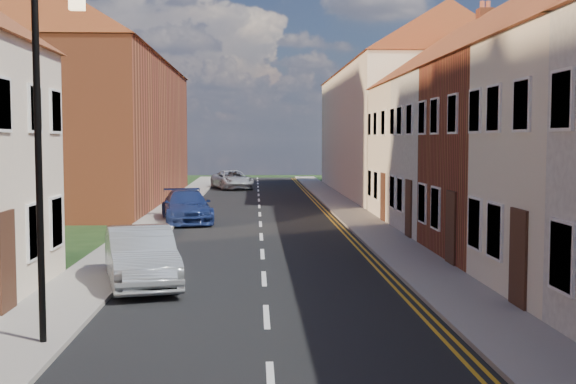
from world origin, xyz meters
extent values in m
cube|color=black|center=(0.00, 30.00, 0.01)|extent=(7.00, 90.00, 0.02)
cube|color=gray|center=(-4.40, 30.00, 0.06)|extent=(1.80, 90.00, 0.12)
cube|color=gray|center=(4.40, 30.00, 0.06)|extent=(1.80, 90.00, 0.12)
cube|color=brown|center=(9.30, 28.90, 3.00)|extent=(8.00, 5.80, 6.00)
cube|color=silver|center=(9.30, 34.30, 3.00)|extent=(8.00, 5.00, 6.00)
cube|color=brown|center=(9.30, 32.40, 8.20)|extent=(0.60, 0.60, 1.60)
cube|color=beige|center=(9.30, 39.70, 3.00)|extent=(8.00, 5.80, 6.00)
cube|color=brown|center=(9.30, 37.40, 8.20)|extent=(0.60, 0.60, 1.60)
cube|color=beige|center=(9.30, 55.00, 4.00)|extent=(8.00, 24.00, 8.00)
cube|color=brown|center=(-9.30, 50.00, 4.00)|extent=(8.00, 24.00, 8.00)
cylinder|color=black|center=(-3.90, 20.00, 3.12)|extent=(0.12, 0.12, 6.00)
cube|color=#FFD899|center=(-3.20, 20.00, 5.92)|extent=(0.25, 0.15, 0.28)
imported|color=#9EA2A5|center=(-3.05, 25.32, 0.73)|extent=(2.58, 4.65, 1.45)
imported|color=navy|center=(-3.20, 38.86, 0.70)|extent=(2.82, 5.10, 1.40)
imported|color=#B8BCC1|center=(-1.87, 59.66, 0.68)|extent=(3.56, 5.35, 1.37)
camera|label=1|loc=(-0.22, 7.56, 3.62)|focal=45.00mm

